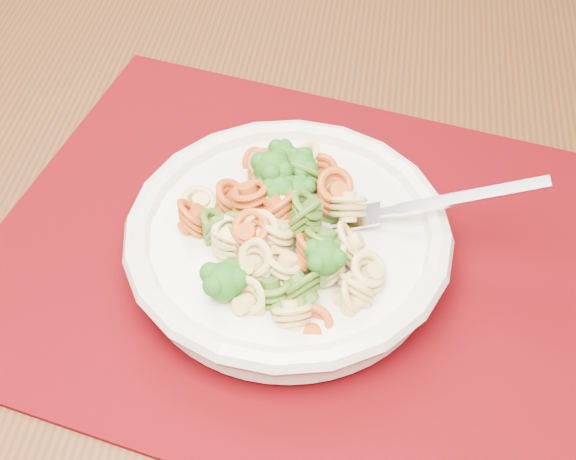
% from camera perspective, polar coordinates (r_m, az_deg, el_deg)
% --- Properties ---
extents(dining_table, '(1.53, 1.18, 0.78)m').
position_cam_1_polar(dining_table, '(0.75, 5.03, -5.10)').
color(dining_table, '#4E2E16').
rests_on(dining_table, ground).
extents(placemat, '(0.51, 0.41, 0.00)m').
position_cam_1_polar(placemat, '(0.63, 1.43, -2.01)').
color(placemat, '#4E0303').
rests_on(placemat, dining_table).
extents(pasta_bowl, '(0.25, 0.25, 0.05)m').
position_cam_1_polar(pasta_bowl, '(0.60, 0.00, -0.70)').
color(pasta_bowl, silver).
rests_on(pasta_bowl, placemat).
extents(pasta_broccoli_heap, '(0.21, 0.21, 0.06)m').
position_cam_1_polar(pasta_broccoli_heap, '(0.59, 0.00, 0.39)').
color(pasta_broccoli_heap, '#E1CD6F').
rests_on(pasta_broccoli_heap, pasta_bowl).
extents(fork, '(0.18, 0.08, 0.08)m').
position_cam_1_polar(fork, '(0.60, 5.41, 0.98)').
color(fork, silver).
rests_on(fork, pasta_bowl).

